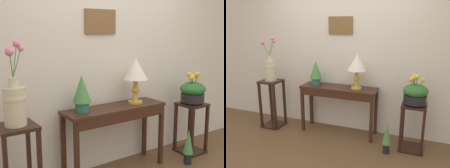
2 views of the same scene
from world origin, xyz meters
The scene contains 9 objects.
back_wall_with_art centered at (0.00, 1.43, 1.40)m, with size 9.00×0.13×2.80m.
console_table centered at (-0.06, 1.14, 0.66)m, with size 1.21×0.37×0.78m.
table_lamp centered at (0.23, 1.16, 1.15)m, with size 0.29×0.29×0.53m.
potted_plant_on_console centered at (-0.46, 1.18, 0.99)m, with size 0.19×0.19×0.39m.
pedestal_stand_left centered at (-1.21, 1.00, 0.41)m, with size 0.33×0.33×0.82m.
flower_vase_tall_left centered at (-1.21, 1.00, 1.03)m, with size 0.21×0.22×0.72m.
pedestal_stand_right centered at (1.09, 1.04, 0.34)m, with size 0.33×0.33×0.68m.
planter_bowl_wide_right centered at (1.09, 1.04, 0.83)m, with size 0.32×0.32×0.43m.
potted_plant_floor centered at (0.78, 0.80, 0.24)m, with size 0.12×0.12×0.44m.
Camera 2 is at (1.20, -2.13, 1.74)m, focal length 37.43 mm.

